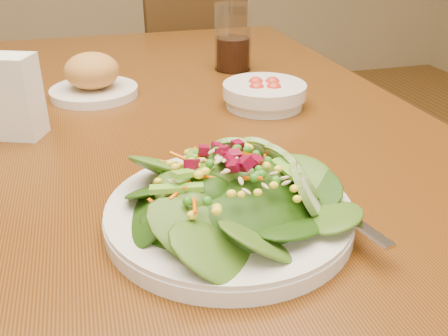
{
  "coord_description": "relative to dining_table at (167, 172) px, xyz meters",
  "views": [
    {
      "loc": [
        -0.12,
        -0.79,
        1.06
      ],
      "look_at": [
        0.02,
        -0.31,
        0.81
      ],
      "focal_mm": 40.0,
      "sensor_mm": 36.0,
      "label": 1
    }
  ],
  "objects": [
    {
      "name": "tomato_bowl",
      "position": [
        0.19,
        0.02,
        0.12
      ],
      "size": [
        0.15,
        0.15,
        0.05
      ],
      "color": "silver",
      "rests_on": "dining_table"
    },
    {
      "name": "chair_far",
      "position": [
        0.25,
        1.03,
        -0.2
      ],
      "size": [
        0.45,
        0.45,
        0.84
      ],
      "rotation": [
        0.0,
        0.0,
        3.31
      ],
      "color": "#3F2713",
      "rests_on": "ground_plane"
    },
    {
      "name": "drinking_glass",
      "position": [
        0.2,
        0.26,
        0.16
      ],
      "size": [
        0.08,
        0.08,
        0.14
      ],
      "color": "silver",
      "rests_on": "dining_table"
    },
    {
      "name": "dining_table",
      "position": [
        0.0,
        0.0,
        0.0
      ],
      "size": [
        0.9,
        1.4,
        0.75
      ],
      "color": "#5B3512",
      "rests_on": "ground_plane"
    },
    {
      "name": "napkin_holder",
      "position": [
        -0.24,
        -0.0,
        0.17
      ],
      "size": [
        0.11,
        0.09,
        0.13
      ],
      "rotation": [
        0.0,
        0.0,
        -0.39
      ],
      "color": "white",
      "rests_on": "dining_table"
    },
    {
      "name": "bread_plate",
      "position": [
        -0.11,
        0.16,
        0.14
      ],
      "size": [
        0.17,
        0.17,
        0.08
      ],
      "color": "silver",
      "rests_on": "dining_table"
    },
    {
      "name": "salad_plate",
      "position": [
        0.03,
        -0.34,
        0.13
      ],
      "size": [
        0.28,
        0.28,
        0.08
      ],
      "rotation": [
        0.0,
        0.0,
        -0.42
      ],
      "color": "silver",
      "rests_on": "dining_table"
    }
  ]
}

